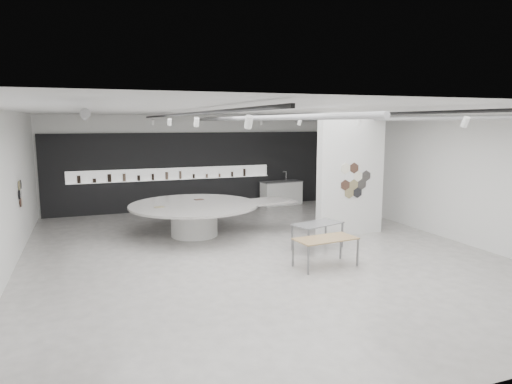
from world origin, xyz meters
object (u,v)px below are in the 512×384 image
object	(u,v)px
sample_table_wood	(326,240)
sample_table_stone	(318,225)
partition_column	(350,178)
display_island	(197,215)
kitchen_counter	(281,193)

from	to	relation	value
sample_table_wood	sample_table_stone	world-z (taller)	sample_table_stone
partition_column	sample_table_wood	xyz separation A→B (m)	(-2.34, -2.68, -1.14)
display_island	kitchen_counter	xyz separation A→B (m)	(4.64, 4.05, -0.15)
sample_table_wood	display_island	bearing A→B (deg)	118.56
display_island	sample_table_stone	xyz separation A→B (m)	(2.81, -2.66, 0.01)
partition_column	kitchen_counter	size ratio (longest dim) A/B	1.94
display_island	sample_table_wood	bearing A→B (deg)	-70.74
partition_column	sample_table_wood	distance (m)	3.73
display_island	sample_table_stone	size ratio (longest dim) A/B	3.50
display_island	sample_table_stone	distance (m)	3.88
partition_column	display_island	distance (m)	4.94
display_island	sample_table_wood	world-z (taller)	display_island
partition_column	display_island	bearing A→B (deg)	162.42
display_island	partition_column	bearing A→B (deg)	-26.88
partition_column	sample_table_wood	bearing A→B (deg)	-131.07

